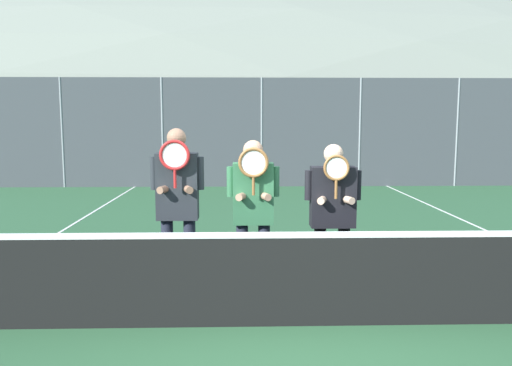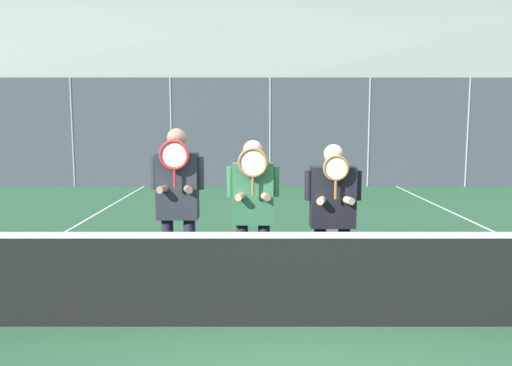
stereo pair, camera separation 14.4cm
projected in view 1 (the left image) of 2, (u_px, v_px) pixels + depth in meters
name	position (u px, v px, depth m)	size (l,w,h in m)	color
ground_plane	(302.00, 326.00, 4.79)	(120.00, 120.00, 0.00)	#2D5B38
hill_distant	(248.00, 139.00, 54.04)	(136.15, 75.64, 26.47)	gray
clubhouse_building	(291.00, 125.00, 24.03)	(14.06, 5.50, 3.53)	#9EA3A8
fence_back	(262.00, 133.00, 14.84)	(17.72, 0.06, 3.23)	gray
tennis_net	(303.00, 278.00, 4.73)	(10.25, 0.09, 1.02)	gray
court_line_left_sideline	(32.00, 249.00, 7.66)	(0.05, 16.00, 0.01)	white
player_leftmost	(178.00, 200.00, 5.36)	(0.58, 0.34, 1.88)	#232838
player_center_left	(253.00, 205.00, 5.42)	(0.57, 0.34, 1.75)	#232838
player_center_right	(333.00, 209.00, 5.36)	(0.61, 0.34, 1.71)	black
car_far_left	(150.00, 151.00, 17.69)	(4.46, 2.07, 1.80)	maroon
car_left_of_center	(293.00, 150.00, 17.45)	(4.42, 2.07, 1.89)	#B2B7BC
car_center	(436.00, 150.00, 17.62)	(4.47, 2.09, 1.87)	#285638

